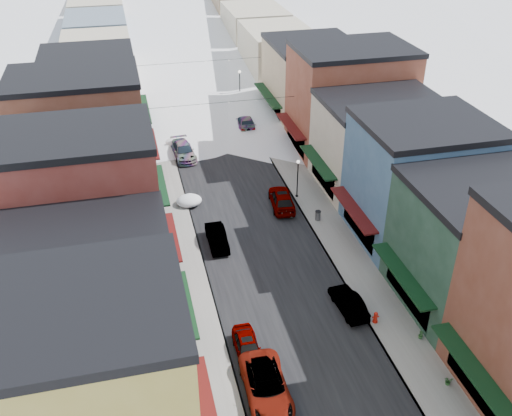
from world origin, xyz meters
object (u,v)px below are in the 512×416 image
fire_hydrant (376,317)px  trash_can (318,215)px  car_dark_hatch (217,238)px  car_green_sedan (348,302)px  car_white_suv (266,386)px  streetlamp_near (298,174)px  car_silver_sedan (247,347)px

fire_hydrant → trash_can: 13.70m
car_dark_hatch → trash_can: size_ratio=4.80×
car_dark_hatch → car_green_sedan: size_ratio=1.03×
car_white_suv → car_green_sedan: 9.79m
streetlamp_near → car_white_suv: bearing=-111.6°
car_green_sedan → fire_hydrant: bearing=122.0°
car_white_suv → car_silver_sedan: bearing=97.3°
fire_hydrant → streetlamp_near: (-0.10, 18.19, 2.05)m
car_silver_sedan → fire_hydrant: (9.33, 0.76, -0.13)m
car_green_sedan → streetlamp_near: size_ratio=1.07×
car_green_sedan → car_dark_hatch: bearing=-57.6°
car_white_suv → streetlamp_near: streetlamp_near is taller
car_white_suv → car_dark_hatch: car_white_suv is taller
car_white_suv → car_green_sedan: size_ratio=1.36×
car_white_suv → streetlamp_near: (8.89, 22.48, 1.81)m
streetlamp_near → fire_hydrant: bearing=-89.7°
car_white_suv → car_dark_hatch: size_ratio=1.32×
car_green_sedan → fire_hydrant: car_green_sedan is taller
car_silver_sedan → car_dark_hatch: bearing=88.9°
streetlamp_near → trash_can: bearing=-82.7°
streetlamp_near → car_silver_sedan: bearing=-116.0°
car_green_sedan → trash_can: (1.79, 11.90, -0.08)m
car_dark_hatch → streetlamp_near: streetlamp_near is taller
car_dark_hatch → fire_hydrant: car_dark_hatch is taller
trash_can → streetlamp_near: size_ratio=0.23×
streetlamp_near → car_dark_hatch: bearing=-145.7°
car_green_sedan → trash_can: 12.03m
car_silver_sedan → streetlamp_near: (9.23, 18.95, 1.92)m
car_green_sedan → car_white_suv: bearing=34.1°
car_green_sedan → trash_can: car_green_sedan is taller
car_white_suv → car_silver_sedan: 3.55m
fire_hydrant → car_dark_hatch: bearing=126.5°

